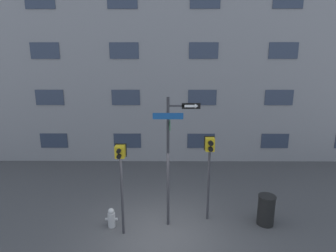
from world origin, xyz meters
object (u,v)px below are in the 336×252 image
fire_hydrant (112,218)px  trash_bin (266,210)px  pedestrian_signal_left (121,167)px  pedestrian_signal_right (209,156)px  street_sign_pole (171,151)px

fire_hydrant → trash_bin: bearing=2.0°
trash_bin → pedestrian_signal_left: bearing=-173.5°
pedestrian_signal_right → fire_hydrant: 3.78m
street_sign_pole → pedestrian_signal_left: size_ratio=1.46×
pedestrian_signal_right → fire_hydrant: bearing=-171.8°
street_sign_pole → trash_bin: size_ratio=4.18×
trash_bin → pedestrian_signal_right: bearing=171.6°
street_sign_pole → pedestrian_signal_right: bearing=14.3°
pedestrian_signal_right → trash_bin: (1.89, -0.28, -1.76)m
street_sign_pole → pedestrian_signal_right: size_ratio=1.45×
street_sign_pole → trash_bin: street_sign_pole is taller
fire_hydrant → trash_bin: 5.09m
street_sign_pole → pedestrian_signal_right: street_sign_pole is taller
pedestrian_signal_left → pedestrian_signal_right: pedestrian_signal_right is taller
fire_hydrant → pedestrian_signal_left: bearing=-38.5°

